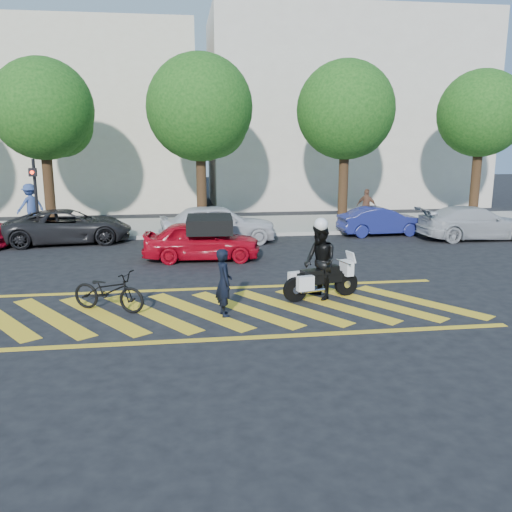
{
  "coord_description": "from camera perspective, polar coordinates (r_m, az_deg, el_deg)",
  "views": [
    {
      "loc": [
        -0.92,
        -12.23,
        3.98
      ],
      "look_at": [
        0.93,
        1.06,
        1.05
      ],
      "focal_mm": 38.0,
      "sensor_mm": 36.0,
      "label": 1
    }
  ],
  "objects": [
    {
      "name": "building_left",
      "position": [
        33.99,
        -20.5,
        13.28
      ],
      "size": [
        16.0,
        8.0,
        10.0
      ],
      "primitive_type": "cube",
      "color": "beige",
      "rests_on": "ground"
    },
    {
      "name": "red_convertible",
      "position": [
        18.05,
        -5.73,
        1.65
      ],
      "size": [
        3.93,
        1.75,
        1.31
      ],
      "primitive_type": "imported",
      "rotation": [
        0.0,
        0.0,
        1.52
      ],
      "color": "#B80819",
      "rests_on": "ground"
    },
    {
      "name": "parked_far_right",
      "position": [
        23.39,
        22.01,
        3.25
      ],
      "size": [
        4.53,
        1.86,
        1.31
      ],
      "primitive_type": "imported",
      "rotation": [
        0.0,
        0.0,
        1.57
      ],
      "color": "#A5A8AC",
      "rests_on": "ground"
    },
    {
      "name": "crosswalk",
      "position": [
        12.89,
        -3.63,
        -5.68
      ],
      "size": [
        12.33,
        4.0,
        0.01
      ],
      "color": "gold",
      "rests_on": "ground"
    },
    {
      "name": "parked_mid_left",
      "position": [
        22.11,
        -19.07,
        2.98
      ],
      "size": [
        4.9,
        2.68,
        1.3
      ],
      "primitive_type": "imported",
      "rotation": [
        0.0,
        0.0,
        1.69
      ],
      "color": "black",
      "rests_on": "ground"
    },
    {
      "name": "pedestrian_left",
      "position": [
        25.91,
        -22.66,
        4.97
      ],
      "size": [
        1.37,
        1.33,
        1.88
      ],
      "primitive_type": "imported",
      "rotation": [
        0.0,
        0.0,
        3.87
      ],
      "color": "#314789",
      "rests_on": "sidewalk"
    },
    {
      "name": "pedestrian_right",
      "position": [
        25.13,
        11.55,
        5.13
      ],
      "size": [
        0.97,
        0.88,
        1.59
      ],
      "primitive_type": "imported",
      "rotation": [
        0.0,
        0.0,
        2.48
      ],
      "color": "brown",
      "rests_on": "sidewalk"
    },
    {
      "name": "ground",
      "position": [
        12.89,
        -3.46,
        -5.69
      ],
      "size": [
        90.0,
        90.0,
        0.0
      ],
      "primitive_type": "plane",
      "color": "black",
      "rests_on": "ground"
    },
    {
      "name": "building_right",
      "position": [
        34.71,
        9.0,
        14.68
      ],
      "size": [
        16.0,
        8.0,
        11.0
      ],
      "primitive_type": "cube",
      "color": "beige",
      "rests_on": "ground"
    },
    {
      "name": "signal_pole",
      "position": [
        22.76,
        -22.21,
        6.22
      ],
      "size": [
        0.28,
        0.43,
        3.2
      ],
      "color": "black",
      "rests_on": "ground"
    },
    {
      "name": "tree_far_right",
      "position": [
        28.08,
        22.77,
        13.36
      ],
      "size": [
        4.0,
        4.0,
        7.1
      ],
      "color": "black",
      "rests_on": "ground"
    },
    {
      "name": "parked_right",
      "position": [
        23.21,
        13.06,
        3.59
      ],
      "size": [
        3.62,
        1.42,
        1.17
      ],
      "primitive_type": "imported",
      "rotation": [
        0.0,
        0.0,
        1.62
      ],
      "color": "navy",
      "rests_on": "ground"
    },
    {
      "name": "tree_center",
      "position": [
        24.34,
        -5.62,
        14.89
      ],
      "size": [
        4.6,
        4.6,
        7.56
      ],
      "color": "black",
      "rests_on": "ground"
    },
    {
      "name": "police_motorcycle",
      "position": [
        13.72,
        6.77,
        -2.47
      ],
      "size": [
        2.04,
        0.92,
        0.92
      ],
      "rotation": [
        0.0,
        0.0,
        0.25
      ],
      "color": "black",
      "rests_on": "ground"
    },
    {
      "name": "bicycle",
      "position": [
        13.14,
        -15.25,
        -3.56
      ],
      "size": [
        1.94,
        1.37,
        0.97
      ],
      "primitive_type": "imported",
      "rotation": [
        0.0,
        0.0,
        1.13
      ],
      "color": "black",
      "rests_on": "ground"
    },
    {
      "name": "sidewalk",
      "position": [
        24.56,
        -5.67,
        3.11
      ],
      "size": [
        60.0,
        5.0,
        0.15
      ],
      "primitive_type": "cube",
      "color": "#9E998E",
      "rests_on": "ground"
    },
    {
      "name": "officer_moto",
      "position": [
        13.62,
        6.75,
        -0.62
      ],
      "size": [
        0.93,
        1.08,
        1.9
      ],
      "primitive_type": "imported",
      "rotation": [
        0.0,
        0.0,
        -1.32
      ],
      "color": "black",
      "rests_on": "ground"
    },
    {
      "name": "tree_left",
      "position": [
        24.92,
        -21.19,
        13.85
      ],
      "size": [
        4.2,
        4.2,
        7.26
      ],
      "color": "black",
      "rests_on": "ground"
    },
    {
      "name": "tree_right",
      "position": [
        25.46,
        9.65,
        14.55
      ],
      "size": [
        4.4,
        4.4,
        7.41
      ],
      "color": "black",
      "rests_on": "ground"
    },
    {
      "name": "officer_bike",
      "position": [
        12.29,
        -3.39,
        -2.81
      ],
      "size": [
        0.45,
        0.62,
        1.56
      ],
      "primitive_type": "imported",
      "rotation": [
        0.0,
        0.0,
        1.72
      ],
      "color": "black",
      "rests_on": "ground"
    },
    {
      "name": "parked_mid_right",
      "position": [
        20.86,
        -4.06,
        3.4
      ],
      "size": [
        4.6,
        2.22,
        1.52
      ],
      "primitive_type": "imported",
      "rotation": [
        0.0,
        0.0,
        1.67
      ],
      "color": "silver",
      "rests_on": "ground"
    }
  ]
}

